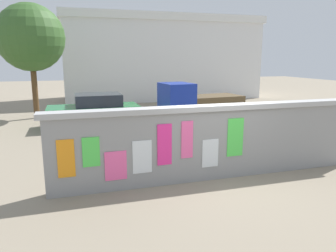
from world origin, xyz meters
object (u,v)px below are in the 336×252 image
at_px(bicycle_far, 110,141).
at_px(auto_rickshaw_truck, 197,104).
at_px(tree_roadside, 31,38).
at_px(bicycle_near, 267,137).
at_px(car_parked, 95,110).
at_px(motorcycle, 172,132).
at_px(person_walking, 149,130).

bearing_deg(bicycle_far, auto_rickshaw_truck, 38.12).
bearing_deg(bicycle_far, tree_roadside, 110.99).
distance_m(bicycle_near, bicycle_far, 5.09).
distance_m(car_parked, bicycle_near, 7.20).
xyz_separation_m(car_parked, motorcycle, (2.19, -3.92, -0.27)).
relative_size(bicycle_far, tree_roadside, 0.32).
distance_m(car_parked, bicycle_far, 4.17).
relative_size(auto_rickshaw_truck, car_parked, 0.98).
xyz_separation_m(auto_rickshaw_truck, bicycle_near, (0.78, -4.22, -0.54)).
bearing_deg(person_walking, bicycle_near, 7.85).
bearing_deg(person_walking, bicycle_far, 120.89).
relative_size(bicycle_near, bicycle_far, 1.00).
distance_m(bicycle_near, person_walking, 4.21).
xyz_separation_m(person_walking, tree_roadside, (-3.57, 8.48, 2.82)).
xyz_separation_m(bicycle_near, person_walking, (-4.13, -0.57, 0.62)).
height_order(bicycle_far, person_walking, person_walking).
relative_size(motorcycle, bicycle_near, 1.12).
xyz_separation_m(bicycle_near, tree_roadside, (-7.70, 7.91, 3.44)).
bearing_deg(motorcycle, bicycle_near, -21.26).
bearing_deg(motorcycle, tree_roadside, 125.16).
relative_size(motorcycle, tree_roadside, 0.35).
relative_size(car_parked, tree_roadside, 0.71).
bearing_deg(tree_roadside, car_parked, -47.94).
xyz_separation_m(auto_rickshaw_truck, motorcycle, (-2.15, -3.08, -0.44)).
xyz_separation_m(car_parked, bicycle_near, (5.12, -5.06, -0.37)).
xyz_separation_m(motorcycle, person_walking, (-1.20, -1.71, 0.52)).
bearing_deg(motorcycle, car_parked, 119.24).
relative_size(auto_rickshaw_truck, bicycle_far, 2.19).
xyz_separation_m(bicycle_far, person_walking, (0.88, -1.47, 0.62)).
xyz_separation_m(auto_rickshaw_truck, person_walking, (-3.35, -4.79, 0.09)).
distance_m(auto_rickshaw_truck, bicycle_near, 4.33).
height_order(auto_rickshaw_truck, bicycle_near, auto_rickshaw_truck).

